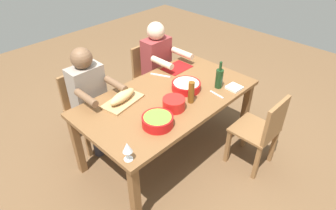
{
  "coord_description": "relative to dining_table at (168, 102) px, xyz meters",
  "views": [
    {
      "loc": [
        -1.71,
        -1.67,
        2.32
      ],
      "look_at": [
        0.0,
        0.0,
        0.63
      ],
      "focal_mm": 30.89,
      "sensor_mm": 36.0,
      "label": 1
    }
  ],
  "objects": [
    {
      "name": "chair_far_right",
      "position": [
        0.49,
        0.82,
        -0.18
      ],
      "size": [
        0.4,
        0.4,
        0.85
      ],
      "color": "olive",
      "rests_on": "ground_plane"
    },
    {
      "name": "chair_far_left",
      "position": [
        -0.49,
        0.82,
        -0.18
      ],
      "size": [
        0.4,
        0.4,
        0.85
      ],
      "color": "olive",
      "rests_on": "ground_plane"
    },
    {
      "name": "chair_near_right",
      "position": [
        0.49,
        -0.82,
        -0.18
      ],
      "size": [
        0.4,
        0.4,
        0.85
      ],
      "color": "olive",
      "rests_on": "ground_plane"
    },
    {
      "name": "diner_far_right",
      "position": [
        0.49,
        0.63,
        0.04
      ],
      "size": [
        0.41,
        0.53,
        1.2
      ],
      "color": "#2D2D38",
      "rests_on": "ground_plane"
    },
    {
      "name": "wine_glass",
      "position": [
        -0.82,
        -0.39,
        0.2
      ],
      "size": [
        0.08,
        0.08,
        0.17
      ],
      "color": "silver",
      "rests_on": "dining_table"
    },
    {
      "name": "serving_bowl_salad",
      "position": [
        -0.39,
        -0.26,
        0.13
      ],
      "size": [
        0.27,
        0.27,
        0.09
      ],
      "color": "red",
      "rests_on": "dining_table"
    },
    {
      "name": "serving_bowl_fruit",
      "position": [
        -0.12,
        -0.19,
        0.14
      ],
      "size": [
        0.21,
        0.21,
        0.11
      ],
      "color": "red",
      "rests_on": "dining_table"
    },
    {
      "name": "ground_plane",
      "position": [
        0.0,
        0.0,
        -0.66
      ],
      "size": [
        8.0,
        8.0,
        0.0
      ],
      "primitive_type": "plane",
      "color": "brown"
    },
    {
      "name": "diner_far_left",
      "position": [
        -0.49,
        0.63,
        0.04
      ],
      "size": [
        0.41,
        0.53,
        1.2
      ],
      "color": "#2D2D38",
      "rests_on": "ground_plane"
    },
    {
      "name": "wine_bottle",
      "position": [
        0.48,
        -0.26,
        0.19
      ],
      "size": [
        0.08,
        0.08,
        0.29
      ],
      "color": "#193819",
      "rests_on": "dining_table"
    },
    {
      "name": "serving_bowl_pasta",
      "position": [
        0.21,
        -0.05,
        0.13
      ],
      "size": [
        0.3,
        0.3,
        0.08
      ],
      "color": "red",
      "rests_on": "dining_table"
    },
    {
      "name": "fork_near_right",
      "position": [
        0.35,
        -0.34,
        0.08
      ],
      "size": [
        0.03,
        0.17,
        0.01
      ],
      "primitive_type": "cube",
      "rotation": [
        0.0,
        0.0,
        -0.11
      ],
      "color": "silver",
      "rests_on": "dining_table"
    },
    {
      "name": "beer_bottle",
      "position": [
        0.08,
        -0.23,
        0.19
      ],
      "size": [
        0.06,
        0.06,
        0.22
      ],
      "primitive_type": "cylinder",
      "color": "brown",
      "rests_on": "dining_table"
    },
    {
      "name": "bread_loaf",
      "position": [
        -0.38,
        0.24,
        0.14
      ],
      "size": [
        0.33,
        0.16,
        0.09
      ],
      "primitive_type": "ellipsoid",
      "rotation": [
        0.0,
        0.0,
        0.17
      ],
      "color": "tan",
      "rests_on": "cutting_board"
    },
    {
      "name": "placemat_far_right",
      "position": [
        0.49,
        0.34,
        0.08
      ],
      "size": [
        0.32,
        0.23,
        0.01
      ],
      "primitive_type": "cube",
      "color": "maroon",
      "rests_on": "dining_table"
    },
    {
      "name": "dining_table",
      "position": [
        0.0,
        0.0,
        0.0
      ],
      "size": [
        1.79,
        0.99,
        0.74
      ],
      "color": "brown",
      "rests_on": "ground_plane"
    },
    {
      "name": "carving_knife",
      "position": [
        0.23,
        0.34,
        0.08
      ],
      "size": [
        0.12,
        0.22,
        0.01
      ],
      "primitive_type": "cube",
      "rotation": [
        0.0,
        0.0,
        2.0
      ],
      "color": "silver",
      "rests_on": "dining_table"
    },
    {
      "name": "cutting_board",
      "position": [
        -0.38,
        0.24,
        0.09
      ],
      "size": [
        0.43,
        0.29,
        0.02
      ],
      "primitive_type": "cube",
      "rotation": [
        0.0,
        0.0,
        0.17
      ],
      "color": "tan",
      "rests_on": "dining_table"
    },
    {
      "name": "napkin_stack",
      "position": [
        0.57,
        -0.39,
        0.09
      ],
      "size": [
        0.15,
        0.15,
        0.02
      ],
      "primitive_type": "cube",
      "rotation": [
        0.0,
        0.0,
        -0.05
      ],
      "color": "white",
      "rests_on": "dining_table"
    }
  ]
}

